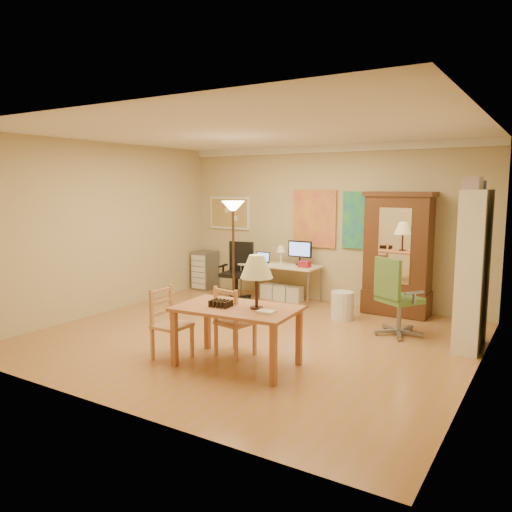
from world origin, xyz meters
The scene contains 16 objects.
floor centered at (0.00, 0.00, 0.00)m, with size 5.50×5.50×0.00m, color #A17039.
crown_molding centered at (0.00, 2.46, 2.64)m, with size 5.50×0.08×0.12m, color white.
corkboard centered at (-2.05, 2.47, 1.50)m, with size 0.90×0.04×0.62m, color tan.
art_panel_left centered at (-0.25, 2.47, 1.45)m, with size 0.80×0.04×1.00m, color gold.
art_panel_right centered at (0.65, 2.47, 1.45)m, with size 0.75×0.04×0.95m, color teal.
dining_table centered at (0.49, -0.96, 0.80)m, with size 1.41×0.91×1.27m.
ladder_chair_back centered at (0.19, -0.72, 0.39)m, with size 0.45×0.44×0.84m.
ladder_chair_left centered at (-0.39, -1.19, 0.39)m, with size 0.38×0.40×0.84m.
torchiere_lamp centered at (-0.56, 0.39, 1.45)m, with size 0.33×0.33×1.80m.
computer_desk centered at (-0.70, 2.15, 0.39)m, with size 1.41×0.62×1.07m.
office_chair_black centered at (-1.38, 1.72, 0.28)m, with size 0.64×0.64×1.03m.
office_chair_green centered at (1.62, 1.11, 0.29)m, with size 0.67×0.67×1.07m.
drawer_cart centered at (-2.50, 2.25, 0.37)m, with size 0.37×0.45×0.74m.
armoire centered at (1.29, 2.24, 0.84)m, with size 1.05×0.50×1.93m.
bookshelf centered at (2.55, 1.05, 0.98)m, with size 0.30×0.79×1.97m.
wastebin centered at (0.68, 1.49, 0.21)m, with size 0.34×0.34×0.43m, color silver.
Camera 1 is at (3.43, -5.50, 2.01)m, focal length 35.00 mm.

